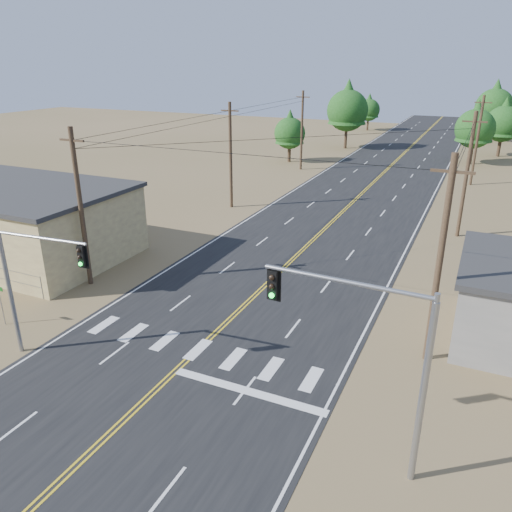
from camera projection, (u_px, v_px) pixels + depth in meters
The scene contains 17 objects.
ground at pixel (86, 457), 18.30m from camera, with size 220.00×220.00×0.00m, color olive.
road at pixel (328, 226), 43.65m from camera, with size 15.00×200.00×0.02m, color black.
utility_pole_left_near at pixel (81, 208), 30.65m from camera, with size 1.80×0.30×10.00m.
utility_pole_left_mid at pixel (231, 155), 47.55m from camera, with size 1.80×0.30×10.00m.
utility_pole_left_far at pixel (302, 130), 64.45m from camera, with size 1.80×0.30×10.00m.
utility_pole_right_near at pixel (440, 261), 22.48m from camera, with size 1.80×0.30×10.00m.
utility_pole_right_mid at pixel (466, 175), 39.38m from camera, with size 1.80×0.30×10.00m.
utility_pole_right_far at pixel (477, 140), 56.28m from camera, with size 1.80×0.30×10.00m.
signal_mast_left at pixel (29, 275), 22.97m from camera, with size 4.90×0.64×6.46m.
signal_mast_right at pixel (376, 347), 16.32m from camera, with size 5.78×0.47×7.13m.
street_sign at pixel (0, 299), 26.92m from camera, with size 0.68×0.06×2.30m.
tree_left_near at pixel (290, 130), 69.72m from camera, with size 4.35×4.35×7.25m.
tree_left_mid at pixel (348, 106), 79.68m from camera, with size 6.54×6.54×10.90m.
tree_left_far at pixel (369, 108), 101.37m from camera, with size 4.41×4.41×7.34m.
tree_right_near at pixel (476, 125), 67.73m from camera, with size 5.26×5.26×8.77m.
tree_right_mid at pixel (504, 120), 73.20m from camera, with size 5.21×5.21×8.68m.
tree_right_far at pixel (495, 103), 86.93m from camera, with size 6.37×6.37×10.62m.
Camera 1 is at (11.67, -10.38, 13.59)m, focal length 35.00 mm.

